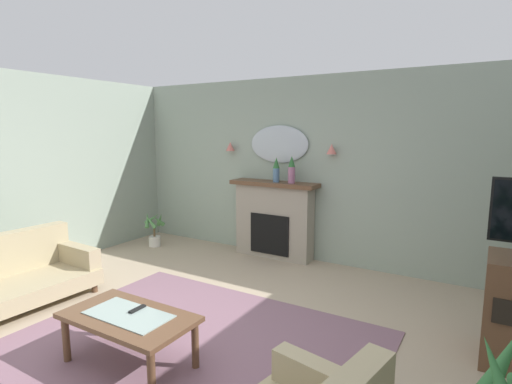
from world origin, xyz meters
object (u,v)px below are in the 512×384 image
Objects in this scene: wall_mirror at (279,144)px; coffee_table at (129,321)px; fireplace at (274,220)px; wall_sconce_left at (230,146)px; floral_couch at (5,278)px; mantel_vase_left at (292,170)px; wall_sconce_right at (332,149)px; potted_plant_small_fern at (154,230)px; mantel_vase_right at (276,170)px; tv_remote at (137,309)px.

coffee_table is (0.35, -3.26, -1.33)m from wall_mirror.
wall_sconce_left is (-0.85, 0.09, 1.09)m from fireplace.
fireplace is at bearing -6.16° from wall_sconce_left.
floral_couch is at bearing -104.91° from wall_sconce_left.
wall_sconce_right is (0.55, 0.12, 0.30)m from mantel_vase_left.
wall_sconce_right is 3.21m from potted_plant_small_fern.
wall_mirror is 6.86× the size of wall_sconce_right.
wall_sconce_right is at bearing 12.44° from potted_plant_small_fern.
wall_mirror is 0.87× the size of coffee_table.
mantel_vase_right reaches higher than tv_remote.
wall_sconce_left and wall_sconce_right have the same top height.
mantel_vase_left reaches higher than floral_couch.
tv_remote is at bearing 86.31° from coffee_table.
tv_remote is 2.04m from floral_couch.
fireplace is 3.43× the size of mantel_vase_left.
mantel_vase_right is 0.21× the size of floral_couch.
wall_mirror reaches higher than wall_sconce_right.
wall_sconce_right is 3.49m from coffee_table.
mantel_vase_right is 0.38× the size of wall_mirror.
wall_mirror is 6.00× the size of tv_remote.
mantel_vase_left is 3.75m from floral_couch.
mantel_vase_left is 0.64m from wall_sconce_right.
mantel_vase_left is 2.83× the size of wall_sconce_right.
fireplace is 1.42× the size of wall_mirror.
mantel_vase_right is at bearing 13.96° from potted_plant_small_fern.
potted_plant_small_fern is at bearing -167.56° from wall_sconce_right.
wall_sconce_left is at bearing 180.00° from wall_sconce_right.
coffee_table is at bearing -84.51° from mantel_vase_right.
fireplace is 3.05m from tv_remote.
wall_sconce_left is (-1.15, 0.12, 0.30)m from mantel_vase_left.
wall_mirror is 0.55× the size of floral_couch.
fireplace is at bearing 96.65° from tv_remote.
floral_couch is (-1.98, -3.01, -1.04)m from mantel_vase_left.
potted_plant_small_fern is (-2.33, 2.50, -0.18)m from tv_remote.
wall_mirror is at bearing 62.12° from floral_couch.
tv_remote is at bearing -99.05° from wall_sconce_right.
wall_sconce_right reaches higher than potted_plant_small_fern.
tv_remote is 0.28× the size of potted_plant_small_fern.
coffee_table is at bearing -83.92° from wall_mirror.
potted_plant_small_fern is (-2.27, -0.50, -1.08)m from mantel_vase_left.
mantel_vase_right reaches higher than fireplace.
wall_sconce_left is 1.70m from wall_sconce_right.
mantel_vase_right is at bearing 95.77° from tv_remote.
mantel_vase_left is 3.13m from tv_remote.
fireplace is 3.14m from coffee_table.
coffee_table is (1.20, -3.21, -1.28)m from wall_sconce_left.
tv_remote is at bearing -83.64° from wall_mirror.
mantel_vase_left reaches higher than tv_remote.
wall_sconce_left is at bearing 173.84° from fireplace.
wall_sconce_left is 1.89m from potted_plant_small_fern.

